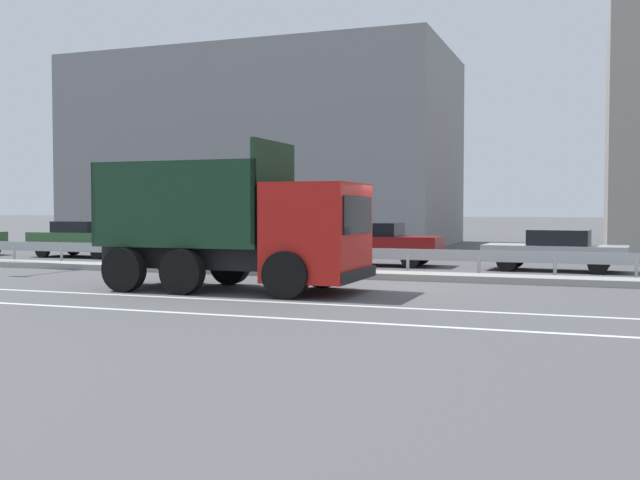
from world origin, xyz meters
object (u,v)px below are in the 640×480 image
dump_truck (262,236)px  median_road_sign (214,234)px  parked_car_3 (219,242)px  parked_car_2 (85,239)px  parked_car_4 (377,244)px  parked_car_5 (556,250)px

dump_truck → median_road_sign: dump_truck is taller
median_road_sign → parked_car_3: median_road_sign is taller
dump_truck → parked_car_3: bearing=-146.8°
median_road_sign → parked_car_2: median_road_sign is taller
dump_truck → parked_car_3: dump_truck is taller
parked_car_4 → median_road_sign: bearing=-40.7°
median_road_sign → parked_car_4: (3.84, 4.53, -0.43)m
parked_car_3 → parked_car_5: parked_car_3 is taller
dump_truck → parked_car_3: 10.52m
dump_truck → parked_car_2: (-11.88, 8.92, -0.56)m
dump_truck → parked_car_5: bearing=143.1°
parked_car_2 → parked_car_4: size_ratio=1.01×
parked_car_4 → parked_car_5: parked_car_4 is taller
median_road_sign → parked_car_2: (-8.39, 4.78, -0.44)m
median_road_sign → parked_car_5: (9.71, 4.19, -0.52)m
parked_car_4 → parked_car_5: (5.87, -0.34, -0.08)m
parked_car_4 → parked_car_5: bearing=86.3°
dump_truck → parked_car_4: (0.36, 8.68, -0.55)m
parked_car_2 → parked_car_3: parked_car_2 is taller
median_road_sign → parked_car_5: median_road_sign is taller
parked_car_2 → parked_car_3: size_ratio=0.89×
median_road_sign → parked_car_2: size_ratio=0.51×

